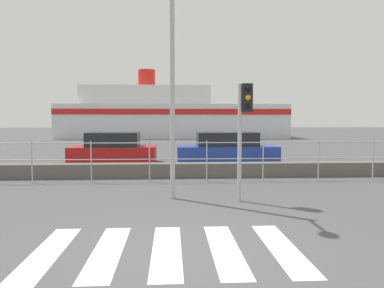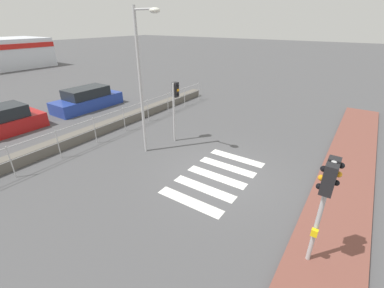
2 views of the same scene
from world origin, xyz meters
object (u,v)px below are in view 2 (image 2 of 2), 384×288
traffic_light_near (327,187)px  parked_car_blue (87,100)px  traffic_light_far (175,99)px  streetlamp (143,69)px  parked_car_red (2,122)px

traffic_light_near → parked_car_blue: traffic_light_near is taller
traffic_light_far → streetlamp: (-1.73, 0.18, 1.59)m
streetlamp → parked_car_red: (-2.65, 7.94, -3.09)m
parked_car_red → parked_car_blue: size_ratio=0.84×
parked_car_red → streetlamp: bearing=-71.6°
traffic_light_near → traffic_light_far: (3.95, 7.05, -0.13)m
traffic_light_near → parked_car_red: bearing=91.6°
traffic_light_far → parked_car_red: (-4.38, 8.12, -1.50)m
parked_car_red → parked_car_blue: bearing=0.0°
parked_car_blue → traffic_light_far: bearing=-95.6°
traffic_light_far → streetlamp: bearing=174.1°
traffic_light_near → parked_car_red: (-0.43, 15.17, -1.63)m
streetlamp → parked_car_blue: size_ratio=1.29×
streetlamp → traffic_light_far: bearing=-5.9°
traffic_light_far → parked_car_blue: (0.80, 8.12, -1.50)m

